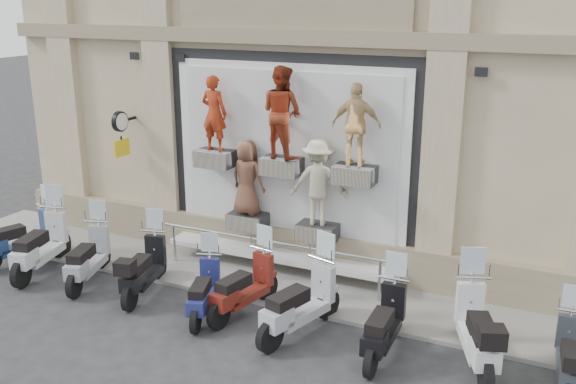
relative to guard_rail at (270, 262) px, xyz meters
The scene contains 15 objects.
ground 2.05m from the guard_rail, 90.00° to the right, with size 90.00×90.00×0.00m, color #2A2A2C.
sidewalk 0.44m from the guard_rail, 90.00° to the left, with size 16.00×2.20×0.08m, color gray.
shop_vitrine 2.09m from the guard_rail, 82.50° to the left, with size 5.60×0.93×4.30m.
guard_rail is the anchor object (origin of this frame).
clock_sign_bracket 4.57m from the guard_rail, behind, with size 0.10×0.80×1.02m.
scooter_a 5.56m from the guard_rail, 166.21° to the right, with size 0.58×1.99×1.62m, color navy, non-canonical shape.
scooter_b 4.87m from the guard_rail, 161.83° to the right, with size 0.62×2.13×1.73m, color #B8BCBF, non-canonical shape.
scooter_c 3.69m from the guard_rail, 155.71° to the right, with size 0.56×1.93×1.57m, color gray, non-canonical shape.
scooter_d 2.50m from the guard_rail, 143.48° to the right, with size 0.56×1.92×1.56m, color black, non-canonical shape.
scooter_e 1.84m from the guard_rail, 104.85° to the right, with size 0.51×1.73×1.41m, color navy, non-canonical shape.
scooter_f 1.43m from the guard_rail, 83.45° to the right, with size 0.55×1.90×1.54m, color maroon, non-canonical shape.
scooter_g 2.20m from the guard_rail, 49.80° to the right, with size 0.61×2.08×1.69m, color #A4A4AA, non-canonical shape.
scooter_h 3.35m from the guard_rail, 30.20° to the right, with size 0.56×1.92×1.56m, color black, non-canonical shape.
scooter_i 4.53m from the guard_rail, 17.97° to the right, with size 0.62×2.13×1.73m, color silver, non-canonical shape.
scooter_j 5.81m from the guard_rail, 13.72° to the right, with size 0.50×1.72×1.40m, color #2B2F34, non-canonical shape.
Camera 1 is at (5.34, -8.73, 5.62)m, focal length 40.00 mm.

